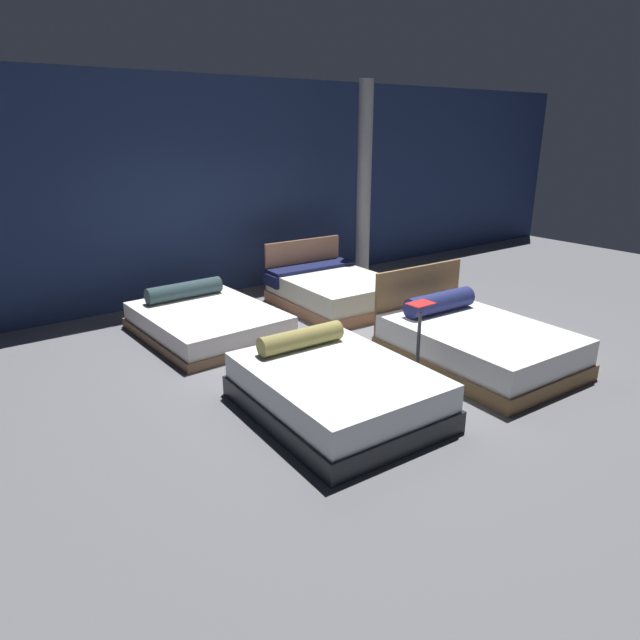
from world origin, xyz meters
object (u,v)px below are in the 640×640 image
Objects in this scene: bed_1 at (475,342)px; price_sign at (418,356)px; support_pillar at (364,184)px; bed_3 at (334,291)px; bed_2 at (206,320)px; bed_0 at (335,389)px.

bed_1 reaches higher than price_sign.
support_pillar is at bearing 56.97° from price_sign.
price_sign is (-1.07, -2.87, 0.12)m from bed_3.
support_pillar is (1.50, 3.87, 1.49)m from bed_1.
price_sign is (1.13, -2.90, 0.18)m from bed_2.
bed_1 is 4.41m from support_pillar.
bed_3 is 2.36m from support_pillar.
support_pillar is at bearing 13.52° from bed_2.
bed_3 is 0.58× the size of support_pillar.
bed_0 is 3.51m from bed_3.
bed_3 is 2.08× the size of price_sign.
bed_2 is at bearing 111.32° from price_sign.
support_pillar is (3.62, 3.84, 1.50)m from bed_0.
bed_3 is at bearing 91.95° from bed_1.
bed_0 is at bearing 175.45° from price_sign.
bed_2 is 2.24× the size of price_sign.
bed_0 is 0.95× the size of bed_2.
support_pillar is (1.48, 1.06, 1.50)m from bed_3.
bed_0 reaches higher than bed_2.
bed_0 is 0.93× the size of bed_1.
price_sign reaches higher than bed_0.
bed_1 is 2.29× the size of price_sign.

